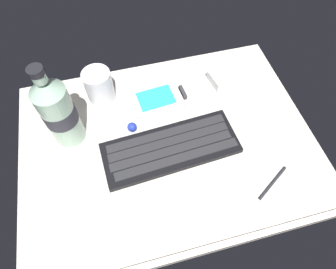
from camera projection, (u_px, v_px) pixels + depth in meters
ground_plane at (168, 145)px, 63.32cm from camera, size 64.00×48.00×2.80cm
keyboard at (172, 147)px, 60.90cm from camera, size 29.64×12.82×1.70cm
handheld_device at (159, 99)px, 67.85cm from camera, size 13.29×8.73×1.50cm
juice_cup at (100, 88)px, 65.59cm from camera, size 6.40×6.40×8.50cm
water_bottle at (58, 111)px, 55.77cm from camera, size 6.73×6.73×20.80cm
charger_block at (224, 77)px, 70.87cm from camera, size 7.84×6.70×2.40cm
trackball_mouse at (132, 127)px, 63.26cm from camera, size 2.20×2.20×2.20cm
stylus_pen at (273, 182)px, 57.25cm from camera, size 8.44×5.60×0.70cm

